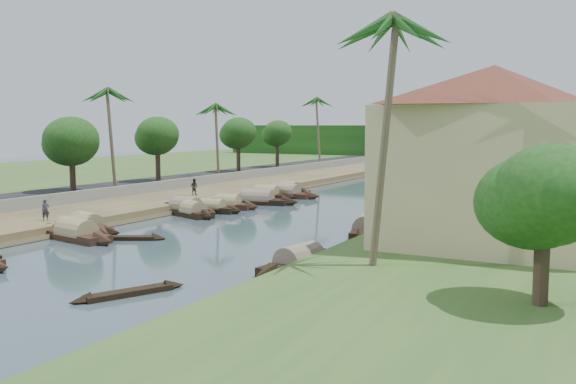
% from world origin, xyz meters
% --- Properties ---
extents(ground, '(220.00, 220.00, 0.00)m').
position_xyz_m(ground, '(0.00, 0.00, 0.00)').
color(ground, '#384B55').
rests_on(ground, ground).
extents(left_bank, '(10.00, 180.00, 0.80)m').
position_xyz_m(left_bank, '(-16.00, 20.00, 0.40)').
color(left_bank, brown).
rests_on(left_bank, ground).
extents(right_bank, '(16.00, 180.00, 1.20)m').
position_xyz_m(right_bank, '(19.00, 20.00, 0.60)').
color(right_bank, '#2D5522').
rests_on(right_bank, ground).
extents(road, '(8.00, 180.00, 1.40)m').
position_xyz_m(road, '(-24.50, 20.00, 0.70)').
color(road, black).
rests_on(road, ground).
extents(retaining_wall, '(0.40, 180.00, 1.10)m').
position_xyz_m(retaining_wall, '(-20.20, 20.00, 1.35)').
color(retaining_wall, slate).
rests_on(retaining_wall, left_bank).
extents(treeline, '(120.00, 14.00, 8.00)m').
position_xyz_m(treeline, '(0.00, 100.00, 4.00)').
color(treeline, '#113B10').
rests_on(treeline, ground).
extents(bridge, '(28.00, 4.00, 2.40)m').
position_xyz_m(bridge, '(0.00, 72.00, 1.72)').
color(bridge, '#9A9B91').
rests_on(bridge, ground).
extents(building_near, '(14.85, 14.85, 10.20)m').
position_xyz_m(building_near, '(18.99, -2.00, 6.38)').
color(building_near, tan).
rests_on(building_near, right_bank).
extents(building_mid, '(14.11, 14.11, 9.70)m').
position_xyz_m(building_mid, '(19.99, 14.00, 6.13)').
color(building_mid, '#CEAC91').
rests_on(building_mid, right_bank).
extents(building_far, '(15.59, 15.59, 10.20)m').
position_xyz_m(building_far, '(18.99, 28.00, 6.38)').
color(building_far, beige).
rests_on(building_far, right_bank).
extents(sampan_2, '(8.52, 3.22, 2.20)m').
position_xyz_m(sampan_2, '(-8.52, -6.43, 0.42)').
color(sampan_2, black).
rests_on(sampan_2, ground).
extents(sampan_3, '(7.58, 3.36, 2.03)m').
position_xyz_m(sampan_3, '(-10.01, -5.11, 0.41)').
color(sampan_3, black).
rests_on(sampan_3, ground).
extents(sampan_4, '(8.06, 4.55, 2.26)m').
position_xyz_m(sampan_4, '(-10.21, -3.86, 0.42)').
color(sampan_4, black).
rests_on(sampan_4, ground).
extents(sampan_5, '(6.24, 3.67, 2.00)m').
position_xyz_m(sampan_5, '(-8.16, 6.82, 0.41)').
color(sampan_5, black).
rests_on(sampan_5, ground).
extents(sampan_6, '(7.75, 2.68, 2.27)m').
position_xyz_m(sampan_6, '(-9.94, 8.10, 0.42)').
color(sampan_6, black).
rests_on(sampan_6, ground).
extents(sampan_7, '(6.37, 1.78, 1.74)m').
position_xyz_m(sampan_7, '(-8.21, 9.89, 0.40)').
color(sampan_7, black).
rests_on(sampan_7, ground).
extents(sampan_8, '(6.66, 2.77, 2.04)m').
position_xyz_m(sampan_8, '(-8.36, 12.68, 0.41)').
color(sampan_8, black).
rests_on(sampan_8, ground).
extents(sampan_9, '(9.11, 3.31, 2.26)m').
position_xyz_m(sampan_9, '(-7.79, 17.38, 0.42)').
color(sampan_9, black).
rests_on(sampan_9, ground).
extents(sampan_10, '(7.29, 3.71, 2.01)m').
position_xyz_m(sampan_10, '(-9.83, 22.78, 0.41)').
color(sampan_10, black).
rests_on(sampan_10, ground).
extents(sampan_11, '(7.31, 2.33, 2.09)m').
position_xyz_m(sampan_11, '(-9.39, 21.84, 0.41)').
color(sampan_11, black).
rests_on(sampan_11, ground).
extents(sampan_12, '(9.26, 2.35, 2.18)m').
position_xyz_m(sampan_12, '(-8.31, 24.29, 0.41)').
color(sampan_12, black).
rests_on(sampan_12, ground).
extents(sampan_13, '(7.56, 4.55, 2.09)m').
position_xyz_m(sampan_13, '(-9.51, 27.79, 0.41)').
color(sampan_13, black).
rests_on(sampan_13, ground).
extents(sampan_14, '(2.54, 8.47, 2.04)m').
position_xyz_m(sampan_14, '(9.65, -7.28, 0.41)').
color(sampan_14, black).
rests_on(sampan_14, ground).
extents(sampan_15, '(3.69, 8.65, 2.26)m').
position_xyz_m(sampan_15, '(8.84, 5.41, 0.42)').
color(sampan_15, black).
rests_on(sampan_15, ground).
extents(sampan_16, '(2.63, 8.76, 2.12)m').
position_xyz_m(sampan_16, '(8.72, 24.70, 0.41)').
color(sampan_16, black).
rests_on(sampan_16, ground).
extents(canoe_0, '(3.19, 5.65, 0.78)m').
position_xyz_m(canoe_0, '(4.97, -16.01, 0.10)').
color(canoe_0, black).
rests_on(canoe_0, ground).
extents(canoe_1, '(5.34, 3.32, 0.90)m').
position_xyz_m(canoe_1, '(-5.40, -4.70, 0.10)').
color(canoe_1, black).
rests_on(canoe_1, ground).
extents(canoe_2, '(5.05, 1.55, 0.73)m').
position_xyz_m(canoe_2, '(-9.44, 24.21, 0.10)').
color(canoe_2, black).
rests_on(canoe_2, ground).
extents(palm_0, '(3.20, 3.20, 13.45)m').
position_xyz_m(palm_0, '(15.00, -9.36, 12.79)').
color(palm_0, brown).
rests_on(palm_0, ground).
extents(palm_1, '(3.20, 3.20, 9.73)m').
position_xyz_m(palm_1, '(16.00, 5.86, 9.21)').
color(palm_1, brown).
rests_on(palm_1, ground).
extents(palm_2, '(3.20, 3.20, 13.08)m').
position_xyz_m(palm_2, '(15.00, 21.61, 12.43)').
color(palm_2, brown).
rests_on(palm_2, ground).
extents(palm_3, '(3.20, 3.20, 11.11)m').
position_xyz_m(palm_3, '(16.00, 37.21, 10.54)').
color(palm_3, brown).
rests_on(palm_3, ground).
extents(palm_5, '(3.20, 3.20, 12.03)m').
position_xyz_m(palm_5, '(-24.00, 13.81, 11.62)').
color(palm_5, brown).
rests_on(palm_5, ground).
extents(palm_6, '(3.20, 3.20, 10.79)m').
position_xyz_m(palm_6, '(-22.00, 31.01, 10.42)').
color(palm_6, brown).
rests_on(palm_6, ground).
extents(palm_7, '(3.20, 3.20, 10.44)m').
position_xyz_m(palm_7, '(14.00, 53.12, 9.89)').
color(palm_7, brown).
rests_on(palm_7, ground).
extents(palm_8, '(3.20, 3.20, 12.60)m').
position_xyz_m(palm_8, '(-20.50, 58.94, 12.18)').
color(palm_8, brown).
rests_on(palm_8, ground).
extents(tree_2, '(5.53, 5.53, 7.30)m').
position_xyz_m(tree_2, '(-24.00, 7.95, 6.36)').
color(tree_2, '#443427').
rests_on(tree_2, ground).
extents(tree_3, '(5.03, 5.03, 7.44)m').
position_xyz_m(tree_3, '(-24.00, 21.28, 6.69)').
color(tree_3, '#443427').
rests_on(tree_3, ground).
extents(tree_4, '(4.97, 4.97, 7.55)m').
position_xyz_m(tree_4, '(-24.00, 39.14, 6.82)').
color(tree_4, '#443427').
rests_on(tree_4, ground).
extents(tree_5, '(4.48, 4.48, 7.20)m').
position_xyz_m(tree_5, '(-24.00, 50.64, 6.66)').
color(tree_5, '#443427').
rests_on(tree_5, ground).
extents(tree_7, '(4.46, 4.46, 6.00)m').
position_xyz_m(tree_7, '(23.00, -12.96, 5.30)').
color(tree_7, '#443427').
rests_on(tree_7, ground).
extents(person_near, '(0.62, 0.72, 1.65)m').
position_xyz_m(person_near, '(-13.50, -4.74, 1.63)').
color(person_near, '#2C2B33').
rests_on(person_near, left_bank).
extents(person_far, '(0.91, 0.75, 1.72)m').
position_xyz_m(person_far, '(-14.38, 15.41, 1.66)').
color(person_far, '#2B271E').
rests_on(person_far, left_bank).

